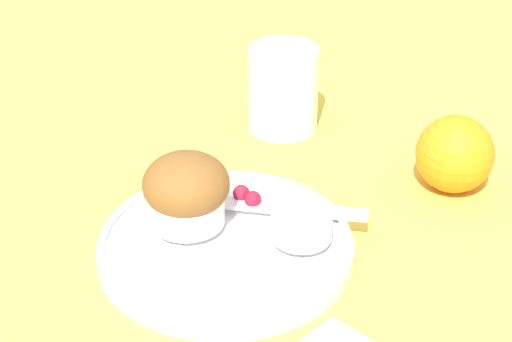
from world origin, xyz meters
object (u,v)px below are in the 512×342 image
butter_knife (262,206)px  juice_glass (283,89)px  muffin (186,191)px  orange_fruit (455,154)px

butter_knife → juice_glass: (-0.11, 0.15, 0.02)m
muffin → orange_fruit: bearing=63.8°
juice_glass → muffin: bearing=-68.5°
butter_knife → juice_glass: size_ratio=1.77×
orange_fruit → juice_glass: (-0.19, -0.02, 0.01)m
muffin → juice_glass: (-0.08, 0.20, -0.01)m
muffin → butter_knife: size_ratio=0.46×
muffin → orange_fruit: size_ratio=1.00×
muffin → butter_knife: muffin is taller
butter_knife → orange_fruit: (0.08, 0.17, 0.01)m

